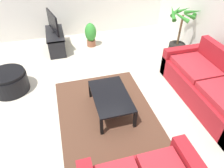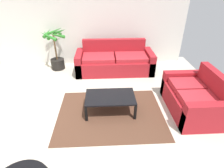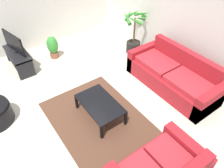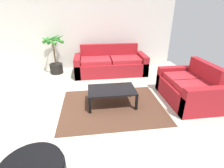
% 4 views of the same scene
% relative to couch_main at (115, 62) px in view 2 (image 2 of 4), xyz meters
% --- Properties ---
extents(ground_plane, '(6.60, 6.60, 0.00)m').
position_rel_couch_main_xyz_m(ground_plane, '(-0.74, -2.28, -0.30)').
color(ground_plane, beige).
extents(wall_back, '(6.00, 0.06, 2.70)m').
position_rel_couch_main_xyz_m(wall_back, '(-0.74, 0.72, 1.05)').
color(wall_back, silver).
rests_on(wall_back, ground).
extents(couch_main, '(2.26, 0.90, 0.90)m').
position_rel_couch_main_xyz_m(couch_main, '(0.00, 0.00, 0.00)').
color(couch_main, maroon).
rests_on(couch_main, ground).
extents(couch_loveseat, '(0.90, 1.42, 0.90)m').
position_rel_couch_main_xyz_m(couch_loveseat, '(1.54, -1.98, -0.01)').
color(couch_loveseat, maroon).
rests_on(couch_loveseat, ground).
extents(coffee_table, '(1.02, 0.63, 0.38)m').
position_rel_couch_main_xyz_m(coffee_table, '(-0.22, -1.92, 0.03)').
color(coffee_table, black).
rests_on(coffee_table, ground).
extents(area_rug, '(2.20, 1.70, 0.01)m').
position_rel_couch_main_xyz_m(area_rug, '(-0.22, -2.02, -0.30)').
color(area_rug, '#513323').
rests_on(area_rug, ground).
extents(potted_palm, '(0.72, 0.78, 1.25)m').
position_rel_couch_main_xyz_m(potted_palm, '(-1.76, 0.27, 0.22)').
color(potted_palm, black).
rests_on(potted_palm, ground).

